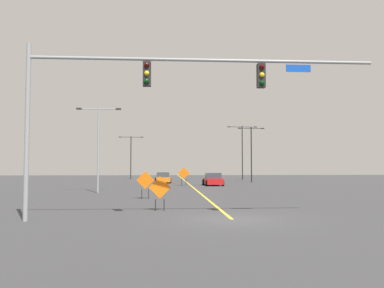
# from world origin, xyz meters

# --- Properties ---
(ground) EXTENTS (150.94, 150.94, 0.00)m
(ground) POSITION_xyz_m (0.00, 0.00, 0.00)
(ground) COLOR #38383A
(road_centre_stripe) EXTENTS (0.16, 83.86, 0.01)m
(road_centre_stripe) POSITION_xyz_m (0.00, 41.93, 0.00)
(road_centre_stripe) COLOR yellow
(road_centre_stripe) RESTS_ON ground
(traffic_signal_assembly) EXTENTS (14.93, 0.44, 7.39)m
(traffic_signal_assembly) POSITION_xyz_m (-3.58, -0.01, 5.57)
(traffic_signal_assembly) COLOR gray
(traffic_signal_assembly) RESTS_ON ground
(street_lamp_near_left) EXTENTS (4.15, 0.24, 7.22)m
(street_lamp_near_left) POSITION_xyz_m (-8.75, 50.64, 4.38)
(street_lamp_near_left) COLOR black
(street_lamp_near_left) RESTS_ON ground
(street_lamp_near_right) EXTENTS (3.71, 0.24, 7.20)m
(street_lamp_near_right) POSITION_xyz_m (-8.49, 16.81, 4.34)
(street_lamp_near_right) COLOR gray
(street_lamp_near_right) RESTS_ON ground
(street_lamp_far_left) EXTENTS (4.80, 0.24, 8.62)m
(street_lamp_far_left) POSITION_xyz_m (9.41, 45.95, 5.17)
(street_lamp_far_left) COLOR black
(street_lamp_far_left) RESTS_ON ground
(street_lamp_mid_right) EXTENTS (3.59, 0.24, 7.45)m
(street_lamp_mid_right) POSITION_xyz_m (8.70, 36.00, 4.47)
(street_lamp_mid_right) COLOR black
(street_lamp_mid_right) RESTS_ON ground
(construction_sign_left_lane) EXTENTS (1.23, 0.15, 1.89)m
(construction_sign_left_lane) POSITION_xyz_m (-4.23, 10.60, 1.19)
(construction_sign_left_lane) COLOR orange
(construction_sign_left_lane) RESTS_ON ground
(construction_sign_left_shoulder) EXTENTS (1.30, 0.24, 2.08)m
(construction_sign_left_shoulder) POSITION_xyz_m (-0.81, 27.51, 1.32)
(construction_sign_left_shoulder) COLOR orange
(construction_sign_left_shoulder) RESTS_ON ground
(construction_sign_right_shoulder) EXTENTS (1.12, 0.24, 1.73)m
(construction_sign_right_shoulder) POSITION_xyz_m (-3.12, 3.49, 1.08)
(construction_sign_right_shoulder) COLOR orange
(construction_sign_right_shoulder) RESTS_ON ground
(car_orange_approaching) EXTENTS (2.17, 4.50, 1.37)m
(car_orange_approaching) POSITION_xyz_m (-3.23, 35.50, 0.63)
(car_orange_approaching) COLOR orange
(car_orange_approaching) RESTS_ON ground
(car_red_near) EXTENTS (2.15, 4.07, 1.44)m
(car_red_near) POSITION_xyz_m (2.54, 28.22, 0.65)
(car_red_near) COLOR red
(car_red_near) RESTS_ON ground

